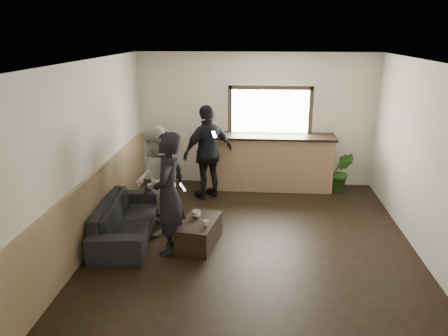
# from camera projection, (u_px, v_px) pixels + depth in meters

# --- Properties ---
(ground) EXTENTS (5.00, 6.00, 0.01)m
(ground) POSITION_uv_depth(u_px,v_px,m) (251.00, 246.00, 6.81)
(ground) COLOR black
(room_shell) EXTENTS (5.01, 6.01, 2.80)m
(room_shell) POSITION_uv_depth(u_px,v_px,m) (203.00, 154.00, 6.43)
(room_shell) COLOR silver
(room_shell) RESTS_ON ground
(bar_counter) EXTENTS (2.70, 0.68, 2.13)m
(bar_counter) POSITION_uv_depth(u_px,v_px,m) (269.00, 159.00, 9.16)
(bar_counter) COLOR #A27A58
(bar_counter) RESTS_ON ground
(sofa) EXTENTS (1.00, 2.13, 0.60)m
(sofa) POSITION_uv_depth(u_px,v_px,m) (126.00, 219.00, 7.06)
(sofa) COLOR black
(sofa) RESTS_ON ground
(coffee_table) EXTENTS (0.66, 0.99, 0.41)m
(coffee_table) POSITION_uv_depth(u_px,v_px,m) (199.00, 233.00, 6.79)
(coffee_table) COLOR black
(coffee_table) RESTS_ON ground
(cup_a) EXTENTS (0.17, 0.17, 0.10)m
(cup_a) POSITION_uv_depth(u_px,v_px,m) (196.00, 214.00, 6.85)
(cup_a) COLOR silver
(cup_a) RESTS_ON coffee_table
(cup_b) EXTENTS (0.13, 0.13, 0.09)m
(cup_b) POSITION_uv_depth(u_px,v_px,m) (206.00, 223.00, 6.55)
(cup_b) COLOR silver
(cup_b) RESTS_ON coffee_table
(potted_plant) EXTENTS (0.53, 0.45, 0.86)m
(potted_plant) POSITION_uv_depth(u_px,v_px,m) (341.00, 172.00, 8.98)
(potted_plant) COLOR #2D6623
(potted_plant) RESTS_ON ground
(person_a) EXTENTS (0.50, 0.69, 1.85)m
(person_a) POSITION_uv_depth(u_px,v_px,m) (168.00, 194.00, 6.39)
(person_a) COLOR black
(person_a) RESTS_ON ground
(person_b) EXTENTS (0.76, 0.93, 1.78)m
(person_b) POSITION_uv_depth(u_px,v_px,m) (155.00, 181.00, 7.04)
(person_b) COLOR beige
(person_b) RESTS_ON ground
(person_c) EXTENTS (0.97, 1.14, 1.53)m
(person_c) POSITION_uv_depth(u_px,v_px,m) (164.00, 174.00, 7.76)
(person_c) COLOR black
(person_c) RESTS_ON ground
(person_d) EXTENTS (1.14, 1.04, 1.87)m
(person_d) POSITION_uv_depth(u_px,v_px,m) (208.00, 152.00, 8.53)
(person_d) COLOR black
(person_d) RESTS_ON ground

